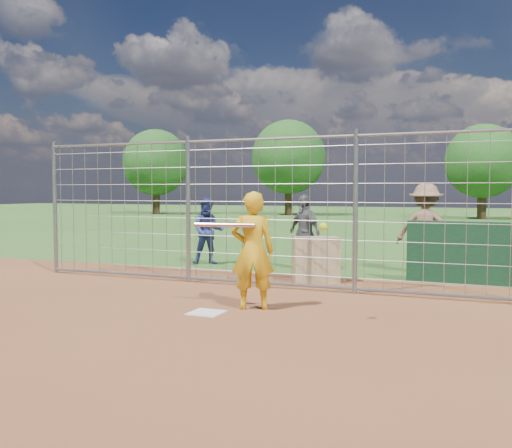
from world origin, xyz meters
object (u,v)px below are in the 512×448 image
at_px(bystander_b, 304,232).
at_px(bystander_c, 426,229).
at_px(bystander_a, 208,231).
at_px(equipment_bin, 316,259).
at_px(batter, 253,251).

xyz_separation_m(bystander_b, bystander_c, (2.36, 0.47, 0.11)).
height_order(bystander_a, equipment_bin, bystander_a).
height_order(bystander_b, equipment_bin, bystander_b).
distance_m(bystander_b, equipment_bin, 1.54).
relative_size(bystander_b, equipment_bin, 1.95).
xyz_separation_m(bystander_b, equipment_bin, (0.65, -1.35, -0.38)).
bearing_deg(batter, equipment_bin, -113.87).
bearing_deg(bystander_b, bystander_a, -146.40).
xyz_separation_m(batter, bystander_a, (-2.77, 4.06, -0.07)).
bearing_deg(batter, bystander_b, -103.79).
xyz_separation_m(batter, equipment_bin, (0.12, 2.68, -0.42)).
distance_m(batter, bystander_b, 4.06).
bearing_deg(equipment_bin, batter, -116.56).
bearing_deg(batter, bystander_c, -133.48).
bearing_deg(bystander_c, bystander_a, 5.62).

